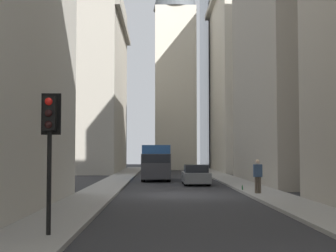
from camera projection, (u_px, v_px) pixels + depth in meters
name	position (u px, v px, depth m)	size (l,w,h in m)	color
ground_plane	(181.00, 195.00, 25.96)	(135.00, 135.00, 0.00)	#262628
sidewalk_right	(96.00, 194.00, 25.88)	(90.00, 2.20, 0.14)	gray
sidewalk_left	(266.00, 194.00, 26.05)	(90.00, 2.20, 0.14)	gray
building_left_midfar	(315.00, 36.00, 36.89)	(16.65, 10.00, 22.04)	gray
building_left_far	(257.00, 76.00, 58.44)	(16.21, 10.50, 22.73)	beige
building_right_far	(79.00, 82.00, 57.97)	(19.07, 10.50, 21.14)	#A8A091
church_spire	(175.00, 38.00, 65.63)	(5.86, 5.86, 33.72)	beige
delivery_truck	(156.00, 162.00, 39.82)	(6.46, 2.25, 2.84)	#285699
hatchback_grey	(196.00, 175.00, 34.29)	(4.30, 1.78, 1.42)	slate
traffic_light_foreground	(50.00, 130.00, 12.79)	(0.43, 0.52, 3.69)	black
pedestrian	(258.00, 175.00, 25.56)	(0.26, 0.44, 1.76)	#473D33
discarded_bottle	(242.00, 188.00, 27.84)	(0.07, 0.07, 0.27)	#236033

